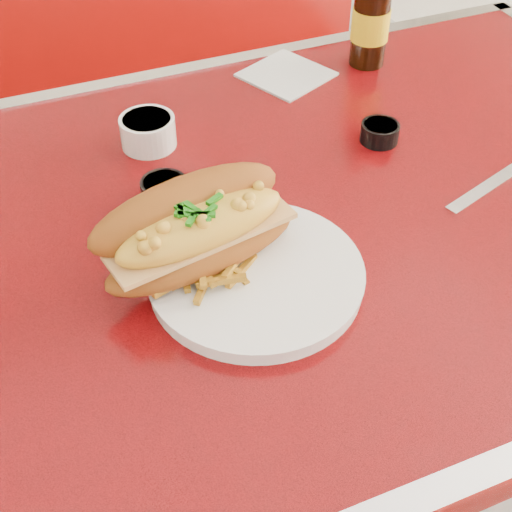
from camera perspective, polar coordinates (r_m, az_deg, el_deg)
name	(u,v)px	position (r m, az deg, el deg)	size (l,w,h in m)	color
ground	(288,504)	(1.52, 2.57, -19.20)	(8.00, 8.00, 0.00)	silver
diner_table	(301,294)	(1.02, 3.61, -3.06)	(1.23, 0.83, 0.77)	red
booth_bench_far	(158,168)	(1.82, -7.84, 6.99)	(1.20, 0.51, 0.90)	#930D09
dinner_plate	(256,276)	(0.80, 0.00, -1.58)	(0.25, 0.25, 0.02)	white
mac_hoagie	(196,227)	(0.79, -4.80, 2.29)	(0.25, 0.16, 0.10)	#964F18
fries_pile	(209,261)	(0.79, -3.77, -0.40)	(0.10, 0.09, 0.03)	gold
fork	(275,231)	(0.85, 1.49, 1.98)	(0.02, 0.14, 0.00)	silver
gravy_ramekin	(148,131)	(1.02, -8.64, 9.87)	(0.09, 0.09, 0.04)	white
sauce_cup_left	(164,190)	(0.92, -7.34, 5.26)	(0.06, 0.06, 0.03)	black
sauce_cup_right	(380,132)	(1.04, 9.88, 9.77)	(0.07, 0.07, 0.03)	black
beer_bottle	(372,11)	(1.20, 9.26, 18.80)	(0.07, 0.07, 0.24)	black
paper_napkin	(286,75)	(1.19, 2.44, 14.30)	(0.12, 0.12, 0.00)	white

